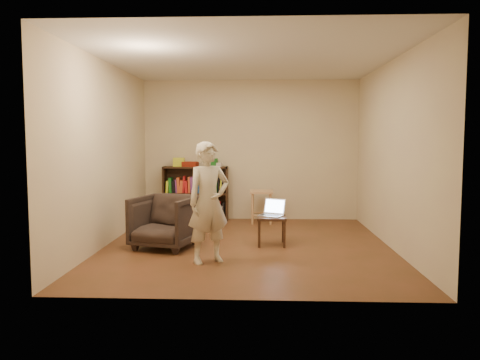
{
  "coord_description": "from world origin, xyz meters",
  "views": [
    {
      "loc": [
        0.18,
        -6.52,
        1.51
      ],
      "look_at": [
        -0.12,
        0.35,
        0.91
      ],
      "focal_mm": 35.0,
      "sensor_mm": 36.0,
      "label": 1
    }
  ],
  "objects_px": {
    "person": "(209,203)",
    "laptop": "(272,212)",
    "stool": "(262,197)",
    "armchair": "(165,222)",
    "bookshelf": "(196,197)",
    "side_table": "(272,221)"
  },
  "relations": [
    {
      "from": "stool",
      "to": "person",
      "type": "xyz_separation_m",
      "value": [
        -0.65,
        -2.74,
        0.26
      ]
    },
    {
      "from": "person",
      "to": "armchair",
      "type": "bearing_deg",
      "value": 101.8
    },
    {
      "from": "bookshelf",
      "to": "person",
      "type": "xyz_separation_m",
      "value": [
        0.57,
        -3.01,
        0.3
      ]
    },
    {
      "from": "stool",
      "to": "bookshelf",
      "type": "bearing_deg",
      "value": 167.39
    },
    {
      "from": "armchair",
      "to": "laptop",
      "type": "distance_m",
      "value": 1.52
    },
    {
      "from": "stool",
      "to": "laptop",
      "type": "height_order",
      "value": "laptop"
    },
    {
      "from": "bookshelf",
      "to": "person",
      "type": "bearing_deg",
      "value": -79.2
    },
    {
      "from": "armchair",
      "to": "laptop",
      "type": "bearing_deg",
      "value": 27.82
    },
    {
      "from": "stool",
      "to": "armchair",
      "type": "xyz_separation_m",
      "value": [
        -1.34,
        -2.0,
        -0.11
      ]
    },
    {
      "from": "stool",
      "to": "laptop",
      "type": "bearing_deg",
      "value": -84.97
    },
    {
      "from": "side_table",
      "to": "person",
      "type": "xyz_separation_m",
      "value": [
        -0.79,
        -0.97,
        0.4
      ]
    },
    {
      "from": "bookshelf",
      "to": "stool",
      "type": "distance_m",
      "value": 1.26
    },
    {
      "from": "stool",
      "to": "person",
      "type": "distance_m",
      "value": 2.82
    },
    {
      "from": "armchair",
      "to": "laptop",
      "type": "xyz_separation_m",
      "value": [
        1.49,
        0.3,
        0.1
      ]
    },
    {
      "from": "armchair",
      "to": "person",
      "type": "height_order",
      "value": "person"
    },
    {
      "from": "armchair",
      "to": "side_table",
      "type": "bearing_deg",
      "value": 25.47
    },
    {
      "from": "stool",
      "to": "side_table",
      "type": "bearing_deg",
      "value": -85.52
    },
    {
      "from": "stool",
      "to": "side_table",
      "type": "relative_size",
      "value": 1.43
    },
    {
      "from": "bookshelf",
      "to": "person",
      "type": "distance_m",
      "value": 3.08
    },
    {
      "from": "bookshelf",
      "to": "side_table",
      "type": "bearing_deg",
      "value": -56.19
    },
    {
      "from": "stool",
      "to": "side_table",
      "type": "distance_m",
      "value": 1.77
    },
    {
      "from": "person",
      "to": "laptop",
      "type": "bearing_deg",
      "value": 21.14
    }
  ]
}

